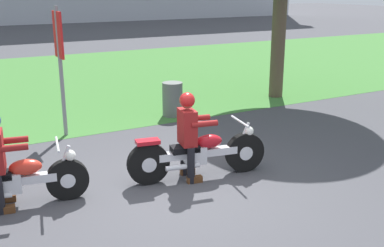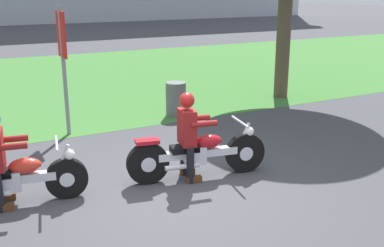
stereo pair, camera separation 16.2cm
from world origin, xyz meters
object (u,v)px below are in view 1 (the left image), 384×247
(rider_lead, at_px, (188,129))
(motorcycle_follow, at_px, (14,181))
(motorcycle_lead, at_px, (199,154))
(sign_banner, at_px, (59,52))
(trash_can, at_px, (173,99))

(rider_lead, bearing_deg, motorcycle_follow, -176.59)
(motorcycle_lead, distance_m, rider_lead, 0.46)
(motorcycle_lead, bearing_deg, motorcycle_follow, -176.85)
(motorcycle_lead, distance_m, motorcycle_follow, 2.76)
(motorcycle_follow, height_order, sign_banner, sign_banner)
(sign_banner, bearing_deg, motorcycle_follow, -116.47)
(motorcycle_follow, relative_size, sign_banner, 0.78)
(trash_can, bearing_deg, motorcycle_follow, -142.00)
(rider_lead, relative_size, sign_banner, 0.54)
(rider_lead, distance_m, motorcycle_follow, 2.63)
(motorcycle_lead, relative_size, rider_lead, 1.61)
(motorcycle_follow, distance_m, sign_banner, 3.50)
(rider_lead, xyz_separation_m, sign_banner, (-1.14, 3.21, 0.90))
(motorcycle_lead, xyz_separation_m, motorcycle_follow, (-2.74, 0.35, -0.02))
(trash_can, bearing_deg, rider_lead, -112.91)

